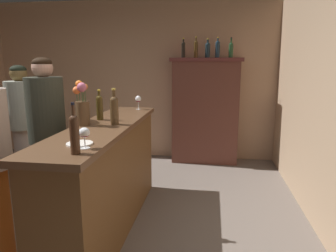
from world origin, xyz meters
TOP-DOWN VIEW (x-y plane):
  - floor at (0.00, 0.00)m, footprint 7.56×7.56m
  - wall_back at (0.00, 2.97)m, footprint 4.99×0.12m
  - bar_counter at (0.37, 0.37)m, footprint 0.53×2.31m
  - display_cabinet at (1.27, 2.68)m, footprint 1.15×0.39m
  - wine_bottle_malbec at (0.51, -0.58)m, footprint 0.06×0.06m
  - wine_bottle_merlot at (0.24, 0.60)m, footprint 0.07×0.07m
  - wine_bottle_syrah at (0.46, 0.38)m, footprint 0.08×0.08m
  - wine_glass_front at (0.52, -0.45)m, footprint 0.08×0.08m
  - wine_glass_mid at (0.46, 1.35)m, footprint 0.07×0.07m
  - flower_arrangement at (0.18, 0.30)m, footprint 0.14×0.14m
  - cheese_plate at (0.44, -0.36)m, footprint 0.19×0.19m
  - display_bottle_left at (0.90, 2.68)m, footprint 0.06×0.06m
  - display_bottle_midleft at (1.10, 2.68)m, footprint 0.06×0.06m
  - display_bottle_center at (1.29, 2.68)m, footprint 0.08×0.08m
  - display_bottle_midright at (1.44, 2.68)m, footprint 0.07×0.07m
  - display_bottle_right at (1.65, 2.68)m, footprint 0.07×0.07m
  - patron_near_entrance at (-1.03, 1.21)m, footprint 0.38×0.38m
  - patron_in_grey at (-0.27, 0.45)m, footprint 0.37×0.37m

SIDE VIEW (x-z plane):
  - floor at x=0.00m, z-range 0.00..0.00m
  - bar_counter at x=0.37m, z-range 0.00..1.08m
  - patron_near_entrance at x=-1.03m, z-range 0.08..1.70m
  - display_cabinet at x=1.27m, z-range 0.04..1.76m
  - patron_in_grey at x=-0.27m, z-range 0.08..1.79m
  - cheese_plate at x=0.44m, z-range 1.08..1.09m
  - wine_glass_front at x=0.52m, z-range 1.11..1.26m
  - wine_glass_mid at x=0.46m, z-range 1.12..1.29m
  - wine_bottle_merlot at x=0.24m, z-range 1.06..1.38m
  - wine_bottle_malbec at x=0.51m, z-range 1.05..1.39m
  - wine_bottle_syrah at x=0.46m, z-range 1.06..1.40m
  - flower_arrangement at x=0.18m, z-range 1.06..1.48m
  - wall_back at x=0.00m, z-range 0.00..2.69m
  - display_bottle_right at x=1.65m, z-range 1.70..2.01m
  - display_bottle_center at x=1.29m, z-range 1.71..2.01m
  - display_bottle_left at x=0.90m, z-range 1.71..2.02m
  - display_bottle_midright at x=1.44m, z-range 1.71..2.03m
  - display_bottle_midleft at x=1.10m, z-range 1.71..2.04m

